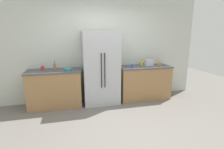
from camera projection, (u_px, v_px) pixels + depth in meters
ground_plane at (119, 129)px, 3.24m from camera, size 10.95×10.95×0.00m
kitchen_back_panel at (101, 47)px, 4.60m from camera, size 5.48×0.10×2.83m
counter_left at (55, 88)px, 4.19m from camera, size 1.27×0.61×0.91m
counter_right at (144, 82)px, 4.75m from camera, size 1.41×0.61×0.91m
refrigerator at (101, 68)px, 4.33m from camera, size 0.90×0.65×1.84m
toaster at (149, 63)px, 4.70m from camera, size 0.23×0.18×0.17m
bottle_a at (55, 67)px, 3.97m from camera, size 0.06×0.06×0.24m
cup_a at (43, 68)px, 4.17m from camera, size 0.08×0.08×0.08m
cup_b at (142, 63)px, 4.76m from camera, size 0.09×0.09×0.10m
cup_c at (159, 64)px, 4.74m from camera, size 0.08×0.08×0.10m
cup_d at (132, 66)px, 4.44m from camera, size 0.07×0.07×0.09m
bowl_a at (68, 69)px, 4.09m from camera, size 0.19×0.19×0.05m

